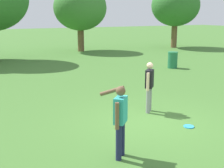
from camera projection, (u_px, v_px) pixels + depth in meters
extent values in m
plane|color=#447530|center=(150.00, 122.00, 8.89)|extent=(120.00, 120.00, 0.00)
cylinder|color=#1E234C|center=(119.00, 143.00, 6.51)|extent=(0.13, 0.13, 0.82)
cylinder|color=#1E234C|center=(122.00, 138.00, 6.75)|extent=(0.13, 0.13, 0.82)
cube|color=#33B2AD|center=(121.00, 110.00, 6.47)|extent=(0.42, 0.42, 0.58)
sphere|color=brown|center=(121.00, 91.00, 6.38)|extent=(0.21, 0.21, 0.21)
cylinder|color=brown|center=(117.00, 116.00, 6.24)|extent=(0.09, 0.09, 0.58)
cylinder|color=brown|center=(112.00, 91.00, 6.72)|extent=(0.47, 0.47, 0.28)
cylinder|color=gray|center=(150.00, 99.00, 9.88)|extent=(0.13, 0.13, 0.82)
cylinder|color=gray|center=(148.00, 101.00, 9.64)|extent=(0.13, 0.13, 0.82)
cube|color=black|center=(150.00, 79.00, 9.60)|extent=(0.42, 0.42, 0.58)
sphere|color=beige|center=(150.00, 66.00, 9.50)|extent=(0.21, 0.21, 0.21)
cylinder|color=beige|center=(151.00, 79.00, 9.85)|extent=(0.09, 0.09, 0.58)
cylinder|color=beige|center=(148.00, 82.00, 9.37)|extent=(0.09, 0.09, 0.58)
cylinder|color=#2D9EDB|center=(189.00, 126.00, 8.52)|extent=(0.30, 0.30, 0.03)
cylinder|color=#237047|center=(173.00, 60.00, 17.69)|extent=(0.56, 0.56, 0.90)
cylinder|color=#2E8657|center=(173.00, 52.00, 17.58)|extent=(0.59, 0.59, 0.06)
cylinder|color=brown|center=(81.00, 37.00, 25.52)|extent=(0.54, 0.54, 2.41)
ellipsoid|color=#3D7A33|center=(80.00, 8.00, 24.96)|extent=(4.42, 4.42, 3.76)
cylinder|color=brown|center=(174.00, 33.00, 28.31)|extent=(0.54, 0.54, 2.66)
ellipsoid|color=#33702D|center=(175.00, 6.00, 27.73)|extent=(4.44, 4.44, 3.78)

